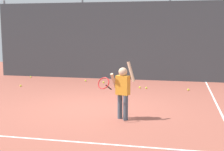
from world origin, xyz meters
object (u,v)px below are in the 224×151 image
tennis_ball_6 (31,77)px  tennis_ball_4 (140,87)px  tennis_ball_0 (86,81)px  tennis_ball_7 (146,88)px  tennis_ball_1 (104,82)px  tennis_player (122,88)px  tennis_ball_2 (188,90)px  tennis_ball_8 (21,86)px

tennis_ball_6 → tennis_ball_4: bearing=-16.8°
tennis_ball_0 → tennis_ball_7: 2.72m
tennis_ball_1 → tennis_ball_7: size_ratio=1.00×
tennis_ball_4 → tennis_ball_6: 5.07m
tennis_player → tennis_ball_1: bearing=126.3°
tennis_ball_1 → tennis_ball_2: bearing=-14.7°
tennis_ball_1 → tennis_ball_4: 1.67m
tennis_ball_4 → tennis_ball_6: bearing=163.2°
tennis_player → tennis_ball_4: size_ratio=20.46×
tennis_ball_1 → tennis_ball_2: 3.25m
tennis_ball_0 → tennis_ball_4: bearing=-23.6°
tennis_ball_0 → tennis_ball_8: bearing=-141.6°
tennis_ball_0 → tennis_ball_4: 2.49m
tennis_ball_7 → tennis_player: bearing=-92.6°
tennis_ball_6 → tennis_ball_7: size_ratio=1.00×
tennis_ball_7 → tennis_ball_8: same height
tennis_ball_1 → tennis_ball_8: 3.05m
tennis_ball_0 → tennis_ball_2: bearing=-15.2°
tennis_ball_0 → tennis_ball_8: 2.51m
tennis_ball_1 → tennis_ball_7: 1.90m
tennis_ball_8 → tennis_ball_2: bearing=4.7°
tennis_player → tennis_ball_0: 5.46m
tennis_ball_1 → tennis_ball_7: bearing=-25.0°
tennis_player → tennis_ball_1: size_ratio=20.46×
tennis_ball_0 → tennis_ball_6: size_ratio=1.00×
tennis_ball_1 → tennis_ball_7: same height
tennis_player → tennis_ball_7: bearing=105.2°
tennis_ball_2 → tennis_ball_7: 1.42m
tennis_player → tennis_ball_4: (-0.06, 3.89, -0.69)m
tennis_ball_4 → tennis_ball_2: bearing=-2.6°
tennis_ball_0 → tennis_ball_4: (2.28, -1.00, 0.00)m
tennis_ball_0 → tennis_ball_7: bearing=-22.6°
tennis_ball_0 → tennis_ball_7: size_ratio=1.00×
tennis_player → tennis_ball_6: bearing=150.4°
tennis_ball_2 → tennis_ball_6: 6.69m
tennis_ball_0 → tennis_ball_2: same height
tennis_ball_2 → tennis_ball_0: bearing=164.8°
tennis_ball_1 → tennis_ball_2: same height
tennis_ball_6 → tennis_ball_7: 5.31m
tennis_ball_4 → tennis_ball_7: bearing=-12.2°
tennis_ball_6 → tennis_ball_7: same height
tennis_ball_4 → tennis_ball_6: size_ratio=1.00×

